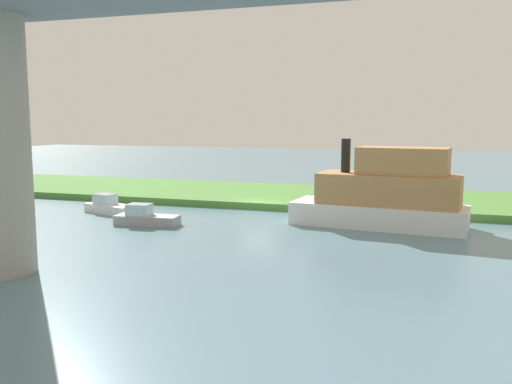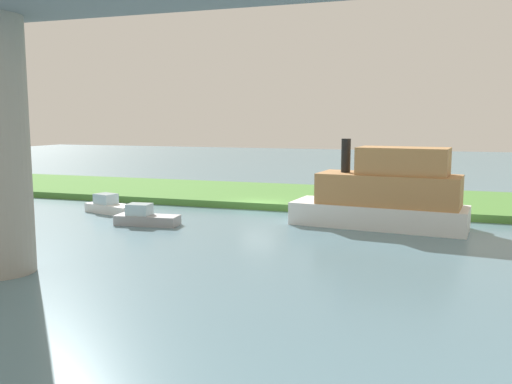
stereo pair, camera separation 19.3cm
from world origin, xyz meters
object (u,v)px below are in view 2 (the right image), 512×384
object	(u,v)px
motorboat_white	(385,195)
skiff_small	(110,206)
mooring_post	(402,199)
riverboat_paddlewheel	(145,217)
person_on_bank	(320,192)

from	to	relation	value
motorboat_white	skiff_small	xyz separation A→B (m)	(18.38, 0.95, -1.48)
mooring_post	riverboat_paddlewheel	world-z (taller)	mooring_post
person_on_bank	skiff_small	bearing A→B (deg)	24.75
mooring_post	motorboat_white	bearing A→B (deg)	81.17
person_on_bank	skiff_small	distance (m)	14.79
mooring_post	skiff_small	bearing A→B (deg)	16.93
mooring_post	skiff_small	xyz separation A→B (m)	(19.14, 5.83, -0.57)
riverboat_paddlewheel	skiff_small	xyz separation A→B (m)	(4.53, -3.04, 0.00)
person_on_bank	motorboat_white	distance (m)	7.25
person_on_bank	riverboat_paddlewheel	world-z (taller)	person_on_bank
mooring_post	skiff_small	world-z (taller)	mooring_post
riverboat_paddlewheel	mooring_post	bearing A→B (deg)	-148.75
mooring_post	motorboat_white	world-z (taller)	motorboat_white
riverboat_paddlewheel	motorboat_white	bearing A→B (deg)	-163.93
person_on_bank	skiff_small	size ratio (longest dim) A/B	0.34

